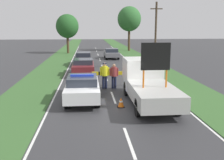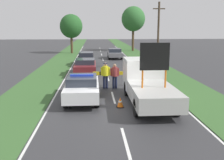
{
  "view_description": "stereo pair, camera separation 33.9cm",
  "coord_description": "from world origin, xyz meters",
  "px_view_note": "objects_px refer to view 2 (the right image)",
  "views": [
    {
      "loc": [
        -1.46,
        -13.54,
        4.23
      ],
      "look_at": [
        -0.08,
        1.84,
        1.1
      ],
      "focal_mm": 42.0,
      "sensor_mm": 36.0,
      "label": 1
    },
    {
      "loc": [
        -1.12,
        -13.57,
        4.23
      ],
      "look_at": [
        -0.08,
        1.84,
        1.1
      ],
      "focal_mm": 42.0,
      "sensor_mm": 36.0,
      "label": 2
    }
  ],
  "objects_px": {
    "work_truck": "(147,82)",
    "roadside_tree_near_right": "(133,19)",
    "police_car": "(82,87)",
    "pedestrian_civilian": "(115,74)",
    "road_barrier": "(113,74)",
    "roadside_tree_near_left": "(71,26)",
    "utility_pole": "(158,35)",
    "queued_car_suv_grey": "(115,53)",
    "queued_car_wagon_maroon": "(85,66)",
    "traffic_cone_near_police": "(85,83)",
    "traffic_cone_centre_front": "(120,102)",
    "queued_car_sedan_black": "(86,58)",
    "police_officer": "(105,73)"
  },
  "relations": [
    {
      "from": "work_truck",
      "to": "roadside_tree_near_right",
      "type": "distance_m",
      "value": 33.16
    },
    {
      "from": "police_car",
      "to": "pedestrian_civilian",
      "type": "bearing_deg",
      "value": 56.29
    },
    {
      "from": "road_barrier",
      "to": "roadside_tree_near_left",
      "type": "distance_m",
      "value": 25.49
    },
    {
      "from": "roadside_tree_near_left",
      "to": "utility_pole",
      "type": "height_order",
      "value": "utility_pole"
    },
    {
      "from": "pedestrian_civilian",
      "to": "queued_car_suv_grey",
      "type": "relative_size",
      "value": 0.43
    },
    {
      "from": "road_barrier",
      "to": "queued_car_wagon_maroon",
      "type": "bearing_deg",
      "value": 116.66
    },
    {
      "from": "pedestrian_civilian",
      "to": "utility_pole",
      "type": "relative_size",
      "value": 0.26
    },
    {
      "from": "traffic_cone_near_police",
      "to": "utility_pole",
      "type": "distance_m",
      "value": 10.69
    },
    {
      "from": "traffic_cone_centre_front",
      "to": "road_barrier",
      "type": "bearing_deg",
      "value": 90.66
    },
    {
      "from": "traffic_cone_centre_front",
      "to": "roadside_tree_near_right",
      "type": "bearing_deg",
      "value": 80.55
    },
    {
      "from": "pedestrian_civilian",
      "to": "roadside_tree_near_right",
      "type": "bearing_deg",
      "value": 75.89
    },
    {
      "from": "police_car",
      "to": "utility_pole",
      "type": "relative_size",
      "value": 0.71
    },
    {
      "from": "pedestrian_civilian",
      "to": "traffic_cone_centre_front",
      "type": "bearing_deg",
      "value": -93.99
    },
    {
      "from": "work_truck",
      "to": "queued_car_sedan_black",
      "type": "xyz_separation_m",
      "value": [
        -3.91,
        15.1,
        -0.36
      ]
    },
    {
      "from": "police_officer",
      "to": "queued_car_sedan_black",
      "type": "xyz_separation_m",
      "value": [
        -1.68,
        11.67,
        -0.3
      ]
    },
    {
      "from": "traffic_cone_centre_front",
      "to": "pedestrian_civilian",
      "type": "bearing_deg",
      "value": 89.36
    },
    {
      "from": "road_barrier",
      "to": "traffic_cone_centre_front",
      "type": "xyz_separation_m",
      "value": [
        0.06,
        -5.11,
        -0.62
      ]
    },
    {
      "from": "traffic_cone_near_police",
      "to": "roadside_tree_near_right",
      "type": "distance_m",
      "value": 29.99
    },
    {
      "from": "police_car",
      "to": "work_truck",
      "type": "distance_m",
      "value": 3.75
    },
    {
      "from": "work_truck",
      "to": "roadside_tree_near_right",
      "type": "bearing_deg",
      "value": -100.63
    },
    {
      "from": "queued_car_wagon_maroon",
      "to": "road_barrier",
      "type": "bearing_deg",
      "value": 113.64
    },
    {
      "from": "traffic_cone_near_police",
      "to": "queued_car_suv_grey",
      "type": "height_order",
      "value": "queued_car_suv_grey"
    },
    {
      "from": "work_truck",
      "to": "traffic_cone_near_police",
      "type": "relative_size",
      "value": 12.95
    },
    {
      "from": "police_car",
      "to": "queued_car_wagon_maroon",
      "type": "xyz_separation_m",
      "value": [
        -0.09,
        8.46,
        -0.03
      ]
    },
    {
      "from": "utility_pole",
      "to": "roadside_tree_near_left",
      "type": "bearing_deg",
      "value": 120.01
    },
    {
      "from": "police_officer",
      "to": "queued_car_wagon_maroon",
      "type": "xyz_separation_m",
      "value": [
        -1.57,
        5.48,
        -0.32
      ]
    },
    {
      "from": "utility_pole",
      "to": "traffic_cone_near_police",
      "type": "bearing_deg",
      "value": -133.7
    },
    {
      "from": "police_officer",
      "to": "queued_car_suv_grey",
      "type": "height_order",
      "value": "police_officer"
    },
    {
      "from": "road_barrier",
      "to": "queued_car_sedan_black",
      "type": "relative_size",
      "value": 0.64
    },
    {
      "from": "road_barrier",
      "to": "police_officer",
      "type": "distance_m",
      "value": 0.86
    },
    {
      "from": "police_officer",
      "to": "queued_car_sedan_black",
      "type": "height_order",
      "value": "police_officer"
    },
    {
      "from": "traffic_cone_near_police",
      "to": "roadside_tree_near_left",
      "type": "xyz_separation_m",
      "value": [
        -2.98,
        24.73,
        4.1
      ]
    },
    {
      "from": "traffic_cone_near_police",
      "to": "utility_pole",
      "type": "xyz_separation_m",
      "value": [
        7.05,
        7.37,
        3.2
      ]
    },
    {
      "from": "roadside_tree_near_left",
      "to": "queued_car_sedan_black",
      "type": "bearing_deg",
      "value": -78.73
    },
    {
      "from": "police_officer",
      "to": "queued_car_suv_grey",
      "type": "relative_size",
      "value": 0.45
    },
    {
      "from": "police_officer",
      "to": "queued_car_sedan_black",
      "type": "bearing_deg",
      "value": -74.21
    },
    {
      "from": "pedestrian_civilian",
      "to": "queued_car_wagon_maroon",
      "type": "xyz_separation_m",
      "value": [
        -2.23,
        5.52,
        -0.25
      ]
    },
    {
      "from": "queued_car_suv_grey",
      "to": "roadside_tree_near_left",
      "type": "height_order",
      "value": "roadside_tree_near_left"
    },
    {
      "from": "police_officer",
      "to": "pedestrian_civilian",
      "type": "xyz_separation_m",
      "value": [
        0.65,
        -0.04,
        -0.06
      ]
    },
    {
      "from": "pedestrian_civilian",
      "to": "roadside_tree_near_left",
      "type": "bearing_deg",
      "value": 97.92
    },
    {
      "from": "pedestrian_civilian",
      "to": "utility_pole",
      "type": "bearing_deg",
      "value": 55.17
    },
    {
      "from": "queued_car_sedan_black",
      "to": "queued_car_suv_grey",
      "type": "bearing_deg",
      "value": -121.63
    },
    {
      "from": "queued_car_suv_grey",
      "to": "utility_pole",
      "type": "relative_size",
      "value": 0.61
    },
    {
      "from": "police_officer",
      "to": "traffic_cone_centre_front",
      "type": "relative_size",
      "value": 3.32
    },
    {
      "from": "road_barrier",
      "to": "utility_pole",
      "type": "distance_m",
      "value": 9.33
    },
    {
      "from": "queued_car_sedan_black",
      "to": "queued_car_suv_grey",
      "type": "height_order",
      "value": "queued_car_sedan_black"
    },
    {
      "from": "traffic_cone_near_police",
      "to": "utility_pole",
      "type": "relative_size",
      "value": 0.07
    },
    {
      "from": "roadside_tree_near_right",
      "to": "traffic_cone_centre_front",
      "type": "bearing_deg",
      "value": -99.45
    },
    {
      "from": "traffic_cone_near_police",
      "to": "queued_car_suv_grey",
      "type": "xyz_separation_m",
      "value": [
        3.47,
        17.01,
        0.48
      ]
    },
    {
      "from": "work_truck",
      "to": "road_barrier",
      "type": "xyz_separation_m",
      "value": [
        -1.68,
        4.08,
        -0.25
      ]
    }
  ]
}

